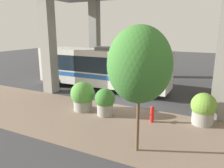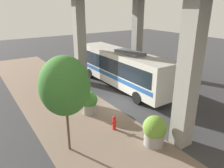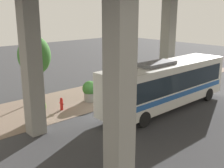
% 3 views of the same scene
% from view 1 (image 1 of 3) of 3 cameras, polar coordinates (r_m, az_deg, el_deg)
% --- Properties ---
extents(ground_plane, '(80.00, 80.00, 0.00)m').
position_cam_1_polar(ground_plane, '(14.83, 1.29, -5.37)').
color(ground_plane, '#38383A').
rests_on(ground_plane, ground).
extents(sidewalk_strip, '(6.00, 40.00, 0.02)m').
position_cam_1_polar(sidewalk_strip, '(12.36, -4.74, -9.43)').
color(sidewalk_strip, '#7A6656').
rests_on(sidewalk_strip, ground).
extents(bus, '(2.62, 11.35, 3.59)m').
position_cam_1_polar(bus, '(18.20, -2.76, 4.58)').
color(bus, silver).
rests_on(bus, ground).
extents(fire_hydrant, '(0.45, 0.21, 0.94)m').
position_cam_1_polar(fire_hydrant, '(12.12, 10.41, -7.73)').
color(fire_hydrant, red).
rests_on(fire_hydrant, ground).
extents(planter_front, '(1.49, 1.49, 1.84)m').
position_cam_1_polar(planter_front, '(13.64, -7.64, -3.14)').
color(planter_front, gray).
rests_on(planter_front, ground).
extents(planter_middle, '(1.18, 1.18, 1.63)m').
position_cam_1_polar(planter_middle, '(12.77, -1.82, -4.59)').
color(planter_middle, gray).
rests_on(planter_middle, ground).
extents(planter_back, '(1.31, 1.31, 1.73)m').
position_cam_1_polar(planter_back, '(12.52, 22.76, -5.97)').
color(planter_back, gray).
rests_on(planter_back, ground).
extents(street_tree_near, '(2.48, 2.48, 5.12)m').
position_cam_1_polar(street_tree_near, '(8.35, 7.19, 4.98)').
color(street_tree_near, brown).
rests_on(street_tree_near, ground).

